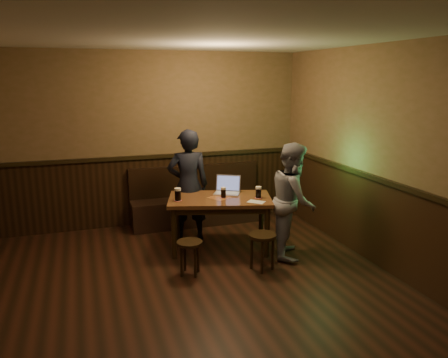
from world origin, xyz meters
name	(u,v)px	position (x,y,z in m)	size (l,w,h in m)	color
room	(195,194)	(0.00, 0.22, 1.20)	(5.04, 6.04, 2.84)	black
bench	(198,205)	(0.70, 2.75, 0.31)	(2.20, 0.50, 0.95)	black
pub_table	(220,204)	(0.70, 1.53, 0.66)	(1.58, 1.17, 0.76)	#532917
stool_left	(190,248)	(0.09, 0.86, 0.34)	(0.40, 0.40, 0.43)	black
stool_right	(262,241)	(0.99, 0.71, 0.38)	(0.46, 0.46, 0.47)	black
pint_left	(178,194)	(0.11, 1.57, 0.84)	(0.11, 0.11, 0.18)	maroon
pint_mid	(223,192)	(0.74, 1.51, 0.83)	(0.10, 0.10, 0.15)	maroon
pint_right	(258,192)	(1.20, 1.35, 0.84)	(0.11, 0.11, 0.16)	maroon
laptop	(227,189)	(0.87, 1.72, 0.82)	(0.45, 0.42, 0.25)	silver
menu	(256,202)	(1.09, 1.17, 0.76)	(0.22, 0.15, 0.00)	silver
person_suit	(188,185)	(0.37, 2.05, 0.83)	(0.61, 0.40, 1.67)	black
person_grey	(293,200)	(1.57, 1.02, 0.78)	(0.76, 0.59, 1.55)	gray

